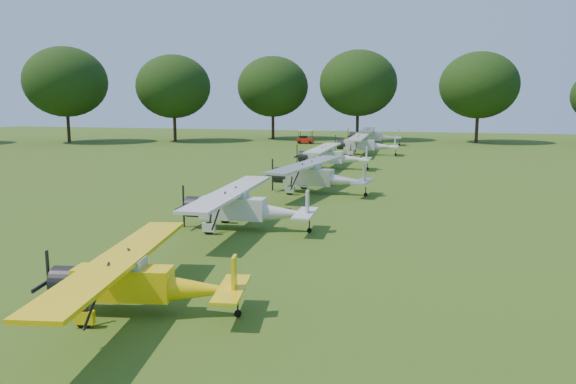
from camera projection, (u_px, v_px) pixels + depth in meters
The scene contains 9 objects.
ground at pixel (244, 226), 26.64m from camera, with size 160.00×160.00×0.00m, color #395A16.
tree_belt at pixel (320, 51), 24.59m from camera, with size 137.36×130.27×14.52m.
aircraft_2 at pixel (138, 278), 15.62m from camera, with size 5.75×9.09×1.79m.
aircraft_3 at pixel (243, 205), 25.74m from camera, with size 6.32×10.06×1.98m.
aircraft_4 at pixel (316, 174), 35.73m from camera, with size 6.69×10.62×2.08m.
aircraft_5 at pixel (330, 155), 48.17m from camera, with size 6.47×10.27×2.03m.
aircraft_6 at pixel (364, 143), 60.10m from camera, with size 6.83×10.85×2.14m.
aircraft_7 at pixel (373, 135), 72.99m from camera, with size 6.99×11.14×2.19m.
golf_cart at pixel (305, 139), 75.25m from camera, with size 2.16×1.38×1.80m.
Camera 1 is at (8.55, -24.65, 5.99)m, focal length 35.00 mm.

